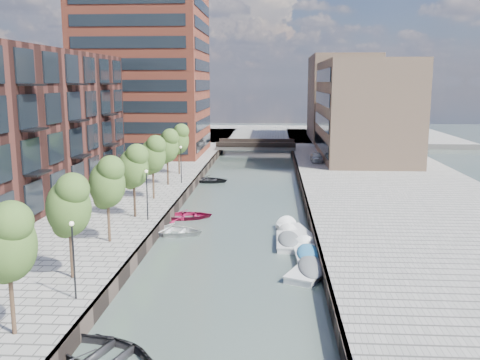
# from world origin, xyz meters

# --- Properties ---
(water) EXTENTS (300.00, 300.00, 0.00)m
(water) POSITION_xyz_m (0.00, 40.00, 0.00)
(water) COLOR #38473F
(water) RESTS_ON ground
(quay_right) EXTENTS (20.00, 140.00, 1.00)m
(quay_right) POSITION_xyz_m (16.00, 40.00, 0.50)
(quay_right) COLOR gray
(quay_right) RESTS_ON ground
(quay_wall_left) EXTENTS (0.25, 140.00, 1.00)m
(quay_wall_left) POSITION_xyz_m (-6.10, 40.00, 0.50)
(quay_wall_left) COLOR #332823
(quay_wall_left) RESTS_ON ground
(quay_wall_right) EXTENTS (0.25, 140.00, 1.00)m
(quay_wall_right) POSITION_xyz_m (6.10, 40.00, 0.50)
(quay_wall_right) COLOR #332823
(quay_wall_right) RESTS_ON ground
(far_closure) EXTENTS (80.00, 40.00, 1.00)m
(far_closure) POSITION_xyz_m (0.00, 100.00, 0.50)
(far_closure) COLOR gray
(far_closure) RESTS_ON ground
(apartment_block) EXTENTS (8.00, 38.00, 14.00)m
(apartment_block) POSITION_xyz_m (-20.00, 30.00, 8.00)
(apartment_block) COLOR #331713
(apartment_block) RESTS_ON quay_left
(tower) EXTENTS (18.00, 18.00, 30.00)m
(tower) POSITION_xyz_m (-17.00, 65.00, 16.00)
(tower) COLOR brown
(tower) RESTS_ON quay_left
(tan_block_near) EXTENTS (12.00, 25.00, 14.00)m
(tan_block_near) POSITION_xyz_m (16.00, 62.00, 8.00)
(tan_block_near) COLOR tan
(tan_block_near) RESTS_ON quay_right
(tan_block_far) EXTENTS (12.00, 20.00, 16.00)m
(tan_block_far) POSITION_xyz_m (16.00, 88.00, 9.00)
(tan_block_far) COLOR tan
(tan_block_far) RESTS_ON quay_right
(bridge) EXTENTS (13.00, 6.00, 1.30)m
(bridge) POSITION_xyz_m (0.00, 72.00, 1.39)
(bridge) COLOR gray
(bridge) RESTS_ON ground
(tree_0) EXTENTS (2.50, 2.50, 5.95)m
(tree_0) POSITION_xyz_m (-8.50, 4.00, 5.31)
(tree_0) COLOR #382619
(tree_0) RESTS_ON quay_left
(tree_1) EXTENTS (2.50, 2.50, 5.95)m
(tree_1) POSITION_xyz_m (-8.50, 11.00, 5.31)
(tree_1) COLOR #382619
(tree_1) RESTS_ON quay_left
(tree_2) EXTENTS (2.50, 2.50, 5.95)m
(tree_2) POSITION_xyz_m (-8.50, 18.00, 5.31)
(tree_2) COLOR #382619
(tree_2) RESTS_ON quay_left
(tree_3) EXTENTS (2.50, 2.50, 5.95)m
(tree_3) POSITION_xyz_m (-8.50, 25.00, 5.31)
(tree_3) COLOR #382619
(tree_3) RESTS_ON quay_left
(tree_4) EXTENTS (2.50, 2.50, 5.95)m
(tree_4) POSITION_xyz_m (-8.50, 32.00, 5.31)
(tree_4) COLOR #382619
(tree_4) RESTS_ON quay_left
(tree_5) EXTENTS (2.50, 2.50, 5.95)m
(tree_5) POSITION_xyz_m (-8.50, 39.00, 5.31)
(tree_5) COLOR #382619
(tree_5) RESTS_ON quay_left
(tree_6) EXTENTS (2.50, 2.50, 5.95)m
(tree_6) POSITION_xyz_m (-8.50, 46.00, 5.31)
(tree_6) COLOR #382619
(tree_6) RESTS_ON quay_left
(lamp_0) EXTENTS (0.24, 0.24, 4.12)m
(lamp_0) POSITION_xyz_m (-7.20, 8.00, 3.51)
(lamp_0) COLOR black
(lamp_0) RESTS_ON quay_left
(lamp_1) EXTENTS (0.24, 0.24, 4.12)m
(lamp_1) POSITION_xyz_m (-7.20, 24.00, 3.51)
(lamp_1) COLOR black
(lamp_1) RESTS_ON quay_left
(lamp_2) EXTENTS (0.24, 0.24, 4.12)m
(lamp_2) POSITION_xyz_m (-7.20, 40.00, 3.51)
(lamp_2) COLOR black
(lamp_2) RESTS_ON quay_left
(sloop_0) EXTENTS (6.08, 5.18, 1.07)m
(sloop_0) POSITION_xyz_m (-4.42, 3.84, 0.00)
(sloop_0) COLOR black
(sloop_0) RESTS_ON ground
(sloop_2) EXTENTS (5.09, 4.04, 0.95)m
(sloop_2) POSITION_xyz_m (-4.73, 28.51, 0.00)
(sloop_2) COLOR maroon
(sloop_2) RESTS_ON ground
(sloop_3) EXTENTS (5.52, 4.24, 1.06)m
(sloop_3) POSITION_xyz_m (-5.16, 23.33, 0.00)
(sloop_3) COLOR silver
(sloop_3) RESTS_ON ground
(sloop_4) EXTENTS (5.35, 4.18, 1.01)m
(sloop_4) POSITION_xyz_m (-5.00, 46.08, 0.00)
(sloop_4) COLOR black
(sloop_4) RESTS_ON ground
(motorboat_1) EXTENTS (3.82, 5.62, 1.78)m
(motorboat_1) POSITION_xyz_m (5.61, 15.58, 0.22)
(motorboat_1) COLOR silver
(motorboat_1) RESTS_ON ground
(motorboat_2) EXTENTS (3.34, 5.86, 1.85)m
(motorboat_2) POSITION_xyz_m (4.66, 23.84, 0.11)
(motorboat_2) COLOR silver
(motorboat_2) RESTS_ON ground
(motorboat_3) EXTENTS (2.00, 5.17, 1.70)m
(motorboat_3) POSITION_xyz_m (5.38, 18.34, 0.21)
(motorboat_3) COLOR silver
(motorboat_3) RESTS_ON ground
(motorboat_4) EXTENTS (1.77, 5.04, 1.68)m
(motorboat_4) POSITION_xyz_m (4.12, 21.68, 0.20)
(motorboat_4) COLOR #B2B3B0
(motorboat_4) RESTS_ON ground
(car) EXTENTS (1.78, 4.01, 1.34)m
(car) POSITION_xyz_m (8.97, 56.88, 1.67)
(car) COLOR #B8BCBD
(car) RESTS_ON quay_right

